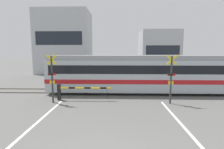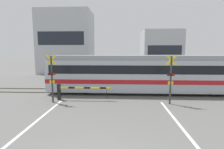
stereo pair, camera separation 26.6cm
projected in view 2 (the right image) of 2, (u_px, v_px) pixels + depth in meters
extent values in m
cube|color=#6B6051|center=(112.00, 93.00, 13.91)|extent=(50.00, 0.10, 0.08)
cube|color=#6B6051|center=(113.00, 89.00, 15.33)|extent=(50.00, 0.10, 0.08)
cube|color=white|center=(5.00, 147.00, 6.12)|extent=(0.14, 11.59, 0.01)
cube|color=#ADB7C1|center=(146.00, 75.00, 14.30)|extent=(15.62, 2.97, 2.44)
cube|color=gray|center=(146.00, 58.00, 14.12)|extent=(15.46, 2.61, 0.36)
cube|color=red|center=(146.00, 79.00, 14.34)|extent=(15.63, 3.03, 0.32)
cube|color=black|center=(146.00, 68.00, 14.23)|extent=(14.99, 3.01, 0.64)
cube|color=black|center=(52.00, 68.00, 14.63)|extent=(0.03, 2.08, 0.80)
cylinder|color=black|center=(86.00, 89.00, 13.97)|extent=(0.76, 0.12, 0.76)
cylinder|color=black|center=(89.00, 85.00, 15.39)|extent=(0.76, 0.12, 0.76)
cylinder|color=black|center=(210.00, 90.00, 13.48)|extent=(0.76, 0.12, 0.76)
cylinder|color=black|center=(201.00, 86.00, 14.90)|extent=(0.76, 0.12, 0.76)
cube|color=black|center=(59.00, 92.00, 12.10)|extent=(0.20, 0.20, 1.12)
cube|color=yellow|center=(85.00, 88.00, 11.97)|extent=(3.61, 0.09, 0.09)
cube|color=black|center=(72.00, 88.00, 12.01)|extent=(0.43, 0.10, 0.10)
cube|color=black|center=(87.00, 88.00, 11.96)|extent=(0.43, 0.10, 0.10)
cube|color=black|center=(103.00, 88.00, 11.90)|extent=(0.43, 0.10, 0.10)
cylinder|color=black|center=(107.00, 94.00, 11.94)|extent=(0.02, 0.02, 0.69)
cube|color=black|center=(150.00, 80.00, 17.47)|extent=(0.20, 0.20, 1.12)
cube|color=yellow|center=(132.00, 76.00, 17.52)|extent=(3.61, 0.09, 0.09)
cube|color=black|center=(141.00, 77.00, 17.48)|extent=(0.43, 0.10, 0.10)
cube|color=black|center=(130.00, 76.00, 17.53)|extent=(0.43, 0.10, 0.10)
cube|color=black|center=(120.00, 76.00, 17.59)|extent=(0.43, 0.10, 0.10)
cylinder|color=black|center=(117.00, 80.00, 17.65)|extent=(0.02, 0.02, 0.69)
cylinder|color=#333333|center=(52.00, 80.00, 11.37)|extent=(0.11, 0.11, 3.04)
cube|color=yellow|center=(51.00, 60.00, 11.21)|extent=(0.68, 0.04, 0.68)
cube|color=yellow|center=(51.00, 60.00, 11.21)|extent=(0.68, 0.04, 0.68)
cube|color=black|center=(52.00, 74.00, 11.32)|extent=(0.44, 0.12, 0.12)
cylinder|color=#4C0C0C|center=(49.00, 74.00, 11.26)|extent=(0.15, 0.03, 0.15)
cylinder|color=red|center=(54.00, 74.00, 11.24)|extent=(0.15, 0.03, 0.15)
cube|color=yellow|center=(52.00, 82.00, 11.37)|extent=(0.32, 0.03, 0.20)
cylinder|color=#333333|center=(171.00, 80.00, 10.98)|extent=(0.11, 0.11, 3.04)
cube|color=yellow|center=(172.00, 60.00, 10.82)|extent=(0.68, 0.04, 0.68)
cube|color=yellow|center=(172.00, 60.00, 10.82)|extent=(0.68, 0.04, 0.68)
cube|color=black|center=(171.00, 75.00, 10.93)|extent=(0.44, 0.12, 0.12)
cylinder|color=#4C0C0C|center=(168.00, 75.00, 10.87)|extent=(0.15, 0.03, 0.15)
cylinder|color=red|center=(174.00, 75.00, 10.85)|extent=(0.15, 0.03, 0.15)
cube|color=yellow|center=(171.00, 83.00, 10.98)|extent=(0.32, 0.03, 0.20)
cylinder|color=brown|center=(104.00, 78.00, 19.76)|extent=(0.13, 0.13, 0.77)
cylinder|color=brown|center=(105.00, 78.00, 19.76)|extent=(0.13, 0.13, 0.77)
cube|color=#B7B7BC|center=(104.00, 72.00, 19.67)|extent=(0.38, 0.22, 0.61)
sphere|color=tan|center=(104.00, 68.00, 19.62)|extent=(0.21, 0.21, 0.21)
cube|color=#B2B7BC|center=(67.00, 43.00, 27.73)|extent=(7.96, 5.64, 9.56)
cube|color=#1E232D|center=(61.00, 38.00, 24.86)|extent=(6.69, 0.03, 1.91)
cube|color=#B2B7BC|center=(160.00, 52.00, 27.18)|extent=(5.61, 5.64, 6.50)
cube|color=#1E232D|center=(165.00, 50.00, 24.33)|extent=(4.71, 0.03, 1.30)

